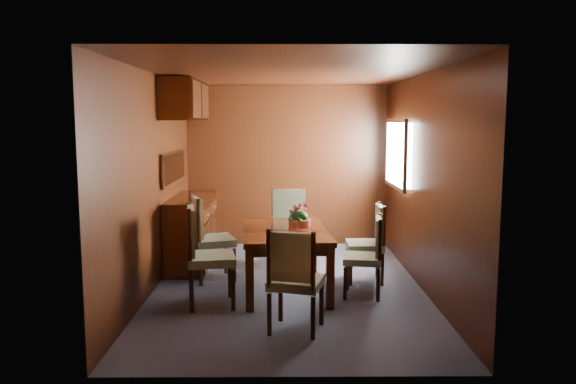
{
  "coord_description": "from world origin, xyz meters",
  "views": [
    {
      "loc": [
        -0.05,
        -6.18,
        1.88
      ],
      "look_at": [
        0.0,
        0.31,
        1.05
      ],
      "focal_mm": 35.0,
      "sensor_mm": 36.0,
      "label": 1
    }
  ],
  "objects_px": {
    "sideboard": "(192,231)",
    "chair_right_near": "(369,252)",
    "dining_table": "(285,238)",
    "chair_left_near": "(203,250)",
    "flower_centerpiece": "(300,215)",
    "chair_head": "(294,275)"
  },
  "relations": [
    {
      "from": "sideboard",
      "to": "dining_table",
      "type": "distance_m",
      "value": 1.64
    },
    {
      "from": "dining_table",
      "to": "chair_head",
      "type": "bearing_deg",
      "value": -90.62
    },
    {
      "from": "dining_table",
      "to": "chair_left_near",
      "type": "distance_m",
      "value": 0.98
    },
    {
      "from": "dining_table",
      "to": "flower_centerpiece",
      "type": "distance_m",
      "value": 0.33
    },
    {
      "from": "flower_centerpiece",
      "to": "chair_left_near",
      "type": "bearing_deg",
      "value": -145.52
    },
    {
      "from": "dining_table",
      "to": "chair_left_near",
      "type": "relative_size",
      "value": 1.48
    },
    {
      "from": "chair_head",
      "to": "flower_centerpiece",
      "type": "height_order",
      "value": "flower_centerpiece"
    },
    {
      "from": "sideboard",
      "to": "chair_left_near",
      "type": "bearing_deg",
      "value": -76.76
    },
    {
      "from": "chair_left_near",
      "to": "chair_right_near",
      "type": "xyz_separation_m",
      "value": [
        1.73,
        0.29,
        -0.09
      ]
    },
    {
      "from": "chair_right_near",
      "to": "chair_head",
      "type": "bearing_deg",
      "value": 151.92
    },
    {
      "from": "chair_head",
      "to": "flower_centerpiece",
      "type": "xyz_separation_m",
      "value": [
        0.09,
        1.45,
        0.29
      ]
    },
    {
      "from": "sideboard",
      "to": "flower_centerpiece",
      "type": "height_order",
      "value": "flower_centerpiece"
    },
    {
      "from": "dining_table",
      "to": "chair_right_near",
      "type": "distance_m",
      "value": 0.93
    },
    {
      "from": "chair_head",
      "to": "flower_centerpiece",
      "type": "distance_m",
      "value": 1.48
    },
    {
      "from": "chair_right_near",
      "to": "chair_head",
      "type": "height_order",
      "value": "chair_head"
    },
    {
      "from": "sideboard",
      "to": "chair_left_near",
      "type": "height_order",
      "value": "chair_left_near"
    },
    {
      "from": "sideboard",
      "to": "flower_centerpiece",
      "type": "xyz_separation_m",
      "value": [
        1.38,
        -0.93,
        0.37
      ]
    },
    {
      "from": "sideboard",
      "to": "chair_left_near",
      "type": "xyz_separation_m",
      "value": [
        0.38,
        -1.62,
        0.13
      ]
    },
    {
      "from": "chair_left_near",
      "to": "dining_table",
      "type": "bearing_deg",
      "value": 112.34
    },
    {
      "from": "sideboard",
      "to": "chair_right_near",
      "type": "distance_m",
      "value": 2.49
    },
    {
      "from": "chair_left_near",
      "to": "chair_head",
      "type": "bearing_deg",
      "value": 40.28
    },
    {
      "from": "sideboard",
      "to": "flower_centerpiece",
      "type": "relative_size",
      "value": 5.13
    }
  ]
}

